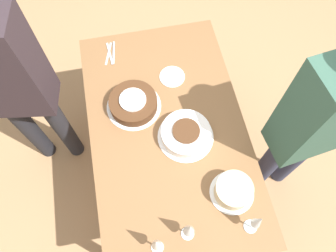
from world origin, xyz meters
TOP-DOWN VIEW (x-y plane):
  - ground_plane at (0.00, 0.00)m, footprint 12.00×12.00m
  - dining_table at (0.00, 0.00)m, footprint 1.44×0.86m
  - cake_center_white at (0.06, 0.09)m, footprint 0.31×0.31m
  - cake_front_chocolate at (-0.18, -0.16)m, footprint 0.31×0.31m
  - cake_back_decorated at (0.41, 0.25)m, footprint 0.22×0.22m
  - wine_glass_near at (0.59, -0.17)m, footprint 0.06×0.06m
  - wine_glass_far at (0.56, -0.02)m, footprint 0.06×0.06m
  - wine_glass_extra at (0.58, 0.29)m, footprint 0.07×0.07m
  - dessert_plate_left at (-0.34, 0.09)m, footprint 0.15×0.15m
  - fork_pile at (-0.58, -0.24)m, footprint 0.17×0.08m
  - person_cutting at (-0.34, -0.77)m, footprint 0.28×0.43m
  - person_watching at (0.20, 0.70)m, footprint 0.27×0.43m

SIDE VIEW (x-z plane):
  - ground_plane at x=0.00m, z-range 0.00..0.00m
  - dining_table at x=0.00m, z-range 0.26..1.01m
  - dessert_plate_left at x=-0.34m, z-range 0.76..0.76m
  - fork_pile at x=-0.58m, z-range 0.76..0.77m
  - cake_center_white at x=0.06m, z-range 0.75..0.84m
  - cake_front_chocolate at x=-0.18m, z-range 0.75..0.84m
  - cake_back_decorated at x=0.41m, z-range 0.76..0.85m
  - wine_glass_far at x=0.56m, z-range 0.79..1.02m
  - wine_glass_extra at x=0.58m, z-range 0.79..1.02m
  - wine_glass_near at x=0.59m, z-range 0.80..1.04m
  - person_cutting at x=-0.34m, z-range 0.16..1.77m
  - person_watching at x=0.20m, z-range 0.17..1.78m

